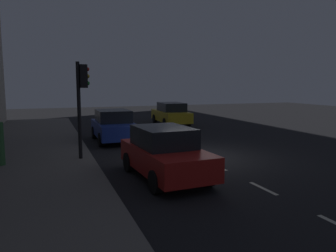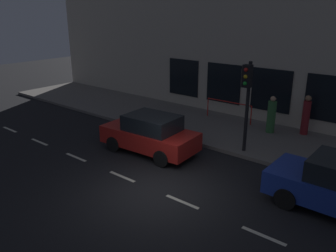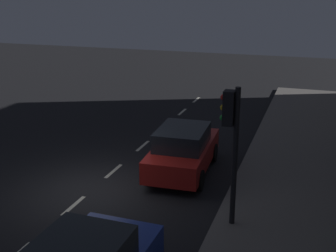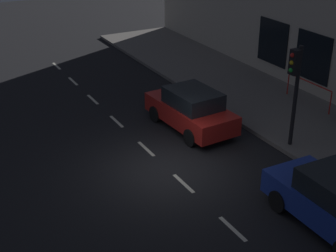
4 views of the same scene
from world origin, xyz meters
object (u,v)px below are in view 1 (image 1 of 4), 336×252
parked_car_1 (171,114)px  parked_car_2 (165,153)px  traffic_light (82,92)px  parked_car_0 (114,126)px

parked_car_1 → parked_car_2: 13.26m
parked_car_1 → parked_car_2: same height
traffic_light → parked_car_2: (-2.12, 3.02, -1.82)m
traffic_light → parked_car_0: bearing=-115.2°
parked_car_2 → parked_car_0: bearing=-91.7°
parked_car_2 → parked_car_1: bearing=-115.1°
traffic_light → parked_car_2: bearing=125.1°
parked_car_0 → parked_car_1: size_ratio=0.89×
parked_car_2 → traffic_light: bearing=-58.2°
parked_car_0 → parked_car_2: same height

